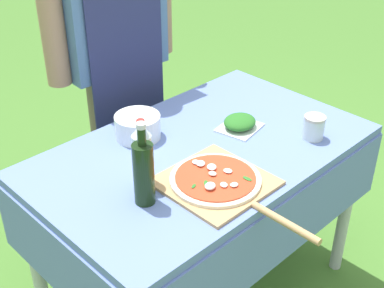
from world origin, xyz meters
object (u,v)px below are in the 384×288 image
Objects in this scene: prep_table at (202,171)px; person_cook at (112,34)px; water_bottle at (142,155)px; mixing_tub at (138,126)px; herb_container at (241,123)px; sauce_jar at (314,129)px; oil_bottle at (144,172)px; pizza_on_peel at (218,182)px.

person_cook is (0.10, 0.66, 0.36)m from prep_table.
prep_table is 0.38m from water_bottle.
person_cook is 0.52m from mixing_tub.
sauce_jar is (0.15, -0.24, 0.02)m from herb_container.
water_bottle is (0.06, 0.07, 0.00)m from oil_bottle.
sauce_jar is at bearing -4.73° from pizza_on_peel.
mixing_tub is (0.19, 0.26, -0.07)m from water_bottle.
oil_bottle reaches higher than mixing_tub.
prep_table is at bearing 84.31° from person_cook.
oil_bottle is 0.09m from water_bottle.
person_cook is at bearing 99.79° from herb_container.
oil_bottle is 0.74m from sauce_jar.
person_cook is 0.92m from pizza_on_peel.
water_bottle is at bearing -177.36° from herb_container.
oil_bottle is at bearing -126.38° from mixing_tub.
pizza_on_peel is at bearing 175.12° from sauce_jar.
person_cook is 6.92× the size of water_bottle.
prep_table is 0.75× the size of person_cook.
herb_container is (0.21, -0.00, 0.13)m from prep_table.
pizza_on_peel is (-0.23, -0.86, -0.24)m from person_cook.
water_bottle is (-0.18, 0.18, 0.10)m from pizza_on_peel.
pizza_on_peel is 0.40m from herb_container.
pizza_on_peel reaches higher than prep_table.
sauce_jar is at bearing -59.05° from herb_container.
sauce_jar is at bearing -34.59° from prep_table.
prep_table is 13.82× the size of sauce_jar.
sauce_jar is (0.67, -0.22, -0.08)m from water_bottle.
mixing_tub is at bearing 134.84° from sauce_jar.
person_cook is at bearing 62.77° from mixing_tub.
water_bottle is at bearing 62.17° from person_cook.
pizza_on_peel is 0.27m from water_bottle.
pizza_on_peel is 2.35× the size of water_bottle.
prep_table is 0.44m from oil_bottle.
pizza_on_peel is at bearing -24.42° from oil_bottle.
water_bottle reaches higher than herb_container.
water_bottle is 0.71m from sauce_jar.
prep_table is 2.20× the size of pizza_on_peel.
person_cook is at bearing 59.19° from water_bottle.
herb_container is at bearing -1.15° from prep_table.
herb_container is at bearing 102.78° from person_cook.
person_cook is 9.18× the size of herb_container.
pizza_on_peel is 0.44m from mixing_tub.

